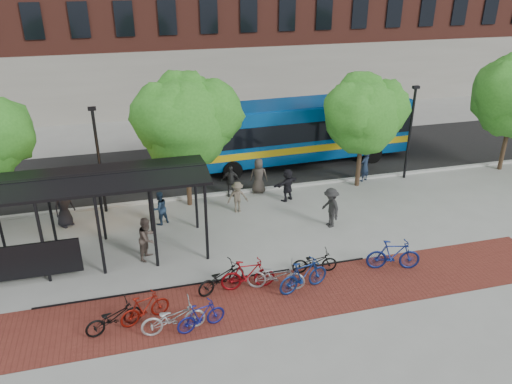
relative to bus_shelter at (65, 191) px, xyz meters
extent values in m
plane|color=#9E9E99|center=(8.13, 0.48, -3.00)|extent=(160.00, 160.00, 0.00)
cube|color=black|center=(8.13, 8.48, -2.99)|extent=(160.00, 8.00, 0.01)
cube|color=#B7B7B2|center=(8.13, 4.48, -2.94)|extent=(160.00, 0.25, 0.12)
cube|color=maroon|center=(6.13, -4.52, -3.00)|extent=(24.00, 3.00, 0.01)
cube|color=black|center=(4.83, -3.62, -3.00)|extent=(12.00, 0.05, 0.95)
cylinder|color=black|center=(-0.87, -1.37, -1.35)|extent=(0.12, 0.12, 3.30)
cylinder|color=black|center=(-0.87, 1.33, -1.35)|extent=(0.12, 0.12, 3.30)
cylinder|color=black|center=(1.13, -1.37, -1.35)|extent=(0.12, 0.12, 3.30)
cylinder|color=black|center=(1.13, 1.33, -1.35)|extent=(0.12, 0.12, 3.30)
cylinder|color=black|center=(3.13, -1.37, -1.35)|extent=(0.12, 0.12, 3.30)
cylinder|color=black|center=(3.13, 1.33, -1.35)|extent=(0.12, 0.12, 3.30)
cylinder|color=black|center=(5.13, -1.37, -1.35)|extent=(0.12, 0.12, 3.30)
cylinder|color=black|center=(5.13, 1.33, -1.35)|extent=(0.12, 0.12, 3.30)
cube|color=black|center=(-1.87, -1.42, -2.00)|extent=(4.50, 0.08, 1.40)
cube|color=black|center=(0.13, -0.72, 0.45)|extent=(10.60, 1.65, 0.29)
cube|color=black|center=(0.13, 0.68, 0.45)|extent=(10.60, 1.65, 0.29)
cube|color=black|center=(0.13, 1.38, 0.05)|extent=(9.00, 0.10, 0.40)
cube|color=black|center=(1.13, 1.43, -0.60)|extent=(2.40, 0.12, 0.70)
cube|color=#FF7200|center=(1.13, 1.51, -0.60)|extent=(2.20, 0.02, 0.55)
cylinder|color=#382619|center=(5.13, 3.78, -1.74)|extent=(0.24, 0.24, 2.52)
sphere|color=#2F771F|center=(5.13, 3.78, 1.20)|extent=(4.20, 4.20, 4.20)
sphere|color=#2F771F|center=(6.18, 3.98, 1.50)|extent=(3.36, 3.36, 3.36)
sphere|color=#2F771F|center=(4.29, 3.48, 1.60)|extent=(3.15, 3.15, 3.15)
sphere|color=#2F771F|center=(5.23, 4.18, 2.00)|extent=(2.94, 2.94, 2.94)
cylinder|color=#382619|center=(14.13, 3.78, -1.86)|extent=(0.24, 0.24, 2.27)
sphere|color=#2F771F|center=(14.13, 3.78, 0.80)|extent=(3.80, 3.80, 3.80)
sphere|color=#2F771F|center=(15.08, 3.98, 1.10)|extent=(3.04, 3.04, 3.04)
sphere|color=#2F771F|center=(13.37, 3.48, 1.20)|extent=(2.85, 2.85, 2.85)
sphere|color=#2F771F|center=(14.23, 4.18, 1.60)|extent=(2.66, 2.66, 2.66)
cylinder|color=#382619|center=(23.13, 3.78, -1.77)|extent=(0.24, 0.24, 2.45)
sphere|color=#2F771F|center=(22.25, 3.48, 1.61)|extent=(3.30, 3.30, 3.30)
cylinder|color=black|center=(1.13, 4.08, -0.50)|extent=(0.14, 0.14, 5.00)
cube|color=black|center=(1.13, 4.08, 2.05)|extent=(0.35, 0.20, 0.15)
cylinder|color=black|center=(17.13, 4.08, -0.50)|extent=(0.14, 0.14, 5.00)
cube|color=black|center=(17.13, 4.08, 2.05)|extent=(0.35, 0.20, 0.15)
cube|color=#084996|center=(12.10, 7.88, -0.95)|extent=(13.58, 3.48, 3.09)
cube|color=black|center=(12.10, 7.88, -0.70)|extent=(13.31, 3.51, 1.12)
cube|color=gold|center=(12.10, 7.88, -1.71)|extent=(13.44, 3.53, 0.39)
cube|color=#084996|center=(12.10, 7.88, 0.54)|extent=(13.29, 3.18, 0.20)
cylinder|color=black|center=(7.86, 6.24, -2.46)|extent=(1.09, 0.36, 1.08)
cylinder|color=black|center=(7.73, 9.16, -2.46)|extent=(1.09, 0.36, 1.08)
cylinder|color=black|center=(16.47, 6.61, -2.46)|extent=(1.09, 0.36, 1.08)
cylinder|color=black|center=(16.34, 9.52, -2.46)|extent=(1.09, 0.36, 1.08)
imported|color=black|center=(1.47, -4.82, -2.51)|extent=(1.98, 1.20, 0.98)
imported|color=maroon|center=(2.47, -4.64, -2.48)|extent=(1.80, 1.07, 1.05)
imported|color=#A1A1A4|center=(3.32, -5.40, -2.45)|extent=(2.12, 0.83, 1.10)
imported|color=navy|center=(4.20, -5.50, -2.49)|extent=(1.74, 0.88, 1.01)
imported|color=black|center=(5.26, -3.57, -2.48)|extent=(2.08, 1.39, 1.04)
imported|color=maroon|center=(6.20, -3.75, -2.40)|extent=(2.02, 0.67, 1.20)
imported|color=#959497|center=(7.18, -4.01, -2.44)|extent=(2.26, 1.41, 1.12)
imported|color=navy|center=(8.13, -4.35, -2.38)|extent=(2.13, 1.06, 1.23)
imported|color=black|center=(8.94, -3.37, -2.54)|extent=(1.81, 0.83, 0.92)
imported|color=navy|center=(11.95, -3.95, -2.37)|extent=(2.17, 1.11, 1.25)
imported|color=black|center=(-0.59, 3.08, -2.03)|extent=(1.12, 1.08, 1.94)
imported|color=#20334B|center=(3.57, 2.12, -2.20)|extent=(0.97, 0.91, 1.59)
imported|color=brown|center=(7.25, 2.39, -2.23)|extent=(1.01, 0.59, 1.55)
imported|color=#2A2A2A|center=(7.31, 4.28, -2.18)|extent=(1.01, 0.55, 1.63)
imported|color=black|center=(9.94, 3.00, -2.15)|extent=(1.61, 1.18, 1.69)
imported|color=#413934|center=(8.80, 4.28, -2.08)|extent=(1.03, 0.82, 1.85)
imported|color=#1A273E|center=(14.75, 4.25, -2.13)|extent=(0.75, 0.65, 1.73)
imported|color=brown|center=(2.84, -0.68, -2.10)|extent=(1.03, 1.10, 1.80)
imported|color=#262626|center=(10.95, -0.08, -2.07)|extent=(0.84, 1.28, 1.86)
camera|label=1|loc=(2.58, -18.47, 7.90)|focal=35.00mm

